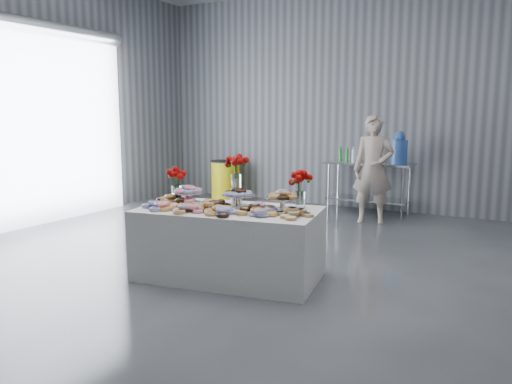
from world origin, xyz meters
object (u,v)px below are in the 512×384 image
Objects in this scene: water_jug at (399,149)px; display_table at (229,243)px; trash_barrel at (225,180)px; prep_table at (369,178)px; person at (373,169)px.

display_table is at bearing -100.80° from water_jug.
water_jug reaches higher than trash_barrel.
prep_table reaches higher than trash_barrel.
water_jug is at bearing -0.00° from prep_table.
trash_barrel is at bearing -180.00° from prep_table.
trash_barrel is (-2.69, 4.15, 0.02)m from display_table.
display_table is 3.43× the size of water_jug.
trash_barrel reaches higher than display_table.
trash_barrel is (-3.48, -0.00, -0.75)m from water_jug.
person is (0.57, 3.43, 0.49)m from display_table.
trash_barrel is (-3.26, 0.72, -0.47)m from person.
display_table is 1.10× the size of person.
trash_barrel is at bearing 155.30° from person.
person is at bearing -107.24° from water_jug.
trash_barrel is at bearing 122.94° from display_table.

